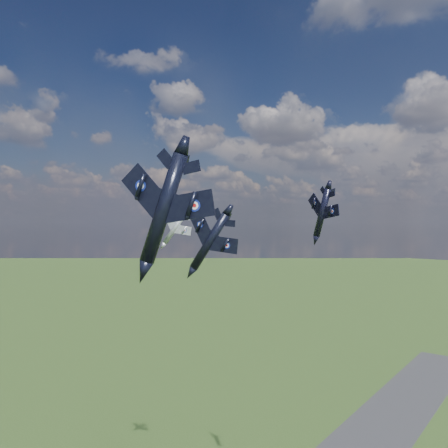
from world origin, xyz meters
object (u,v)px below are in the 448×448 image
Objects in this scene: jet_right_navy at (164,208)px; jet_left_silver at (175,228)px; jet_lead_navy at (210,241)px; jet_high_navy at (322,213)px.

jet_right_navy is 1.30× the size of jet_left_silver.
jet_lead_navy is 1.30× the size of jet_left_silver.
jet_right_navy reaches higher than jet_lead_navy.
jet_right_navy is 60.36m from jet_left_silver.
jet_left_silver is (-23.82, 15.28, 2.05)m from jet_lead_navy.
jet_left_silver is at bearing 113.19° from jet_right_navy.
jet_lead_navy is 28.38m from jet_left_silver.
jet_right_navy is at bearing -59.54° from jet_high_navy.
jet_lead_navy is 1.12× the size of jet_high_navy.
jet_left_silver reaches higher than jet_lead_navy.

